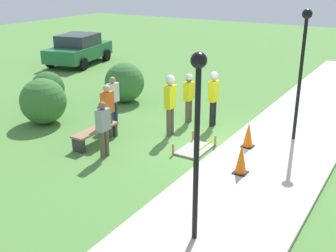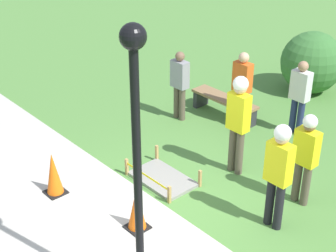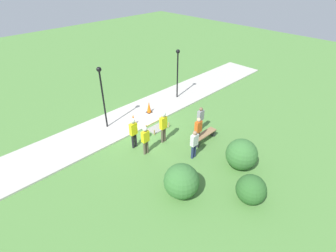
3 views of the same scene
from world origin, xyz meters
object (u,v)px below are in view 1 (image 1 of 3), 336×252
object	(u,v)px
lamppost_far	(197,121)
traffic_cone_far_patch	(248,135)
worker_assistant	(170,99)
parked_car_green	(79,49)
traffic_cone_near_patch	(241,159)
lamppost_near	(302,56)
worker_supervisor	(189,94)
worker_trainee	(214,94)
park_bench	(96,133)
bystander_in_orange_shirt	(108,108)
bystander_in_gray_shirt	(113,98)
bystander_in_white_shirt	(103,126)

from	to	relation	value
lamppost_far	traffic_cone_far_patch	bearing A→B (deg)	9.08
worker_assistant	parked_car_green	distance (m)	11.76
traffic_cone_near_patch	worker_assistant	xyz separation A→B (m)	(1.52, 2.97, 0.69)
traffic_cone_near_patch	lamppost_near	bearing A→B (deg)	-9.45
worker_supervisor	worker_trainee	size ratio (longest dim) A/B	0.91
worker_trainee	lamppost_far	world-z (taller)	lamppost_far
park_bench	bystander_in_orange_shirt	xyz separation A→B (m)	(0.53, -0.07, 0.63)
worker_trainee	park_bench	bearing A→B (deg)	144.15
worker_supervisor	bystander_in_gray_shirt	world-z (taller)	worker_supervisor
traffic_cone_far_patch	parked_car_green	world-z (taller)	parked_car_green
worker_supervisor	bystander_in_orange_shirt	xyz separation A→B (m)	(-2.58, 1.38, -0.03)
traffic_cone_far_patch	park_bench	size ratio (longest dim) A/B	0.44
worker_supervisor	bystander_in_white_shirt	bearing A→B (deg)	170.49
traffic_cone_near_patch	worker_assistant	world-z (taller)	worker_assistant
bystander_in_orange_shirt	bystander_in_white_shirt	bearing A→B (deg)	-146.01
worker_assistant	parked_car_green	bearing A→B (deg)	56.16
bystander_in_orange_shirt	lamppost_near	world-z (taller)	lamppost_near
bystander_in_gray_shirt	lamppost_near	size ratio (longest dim) A/B	0.43
lamppost_near	park_bench	bearing A→B (deg)	122.38
traffic_cone_near_patch	worker_assistant	distance (m)	3.40
traffic_cone_near_patch	lamppost_near	size ratio (longest dim) A/B	0.21
worker_assistant	bystander_in_orange_shirt	world-z (taller)	worker_assistant
bystander_in_orange_shirt	lamppost_far	world-z (taller)	lamppost_far
traffic_cone_far_patch	worker_assistant	xyz separation A→B (m)	(-0.17, 2.50, 0.72)
worker_trainee	bystander_in_white_shirt	xyz separation A→B (m)	(-3.80, 1.48, -0.21)
park_bench	parked_car_green	xyz separation A→B (m)	(8.27, 8.21, 0.51)
traffic_cone_near_patch	bystander_in_gray_shirt	size ratio (longest dim) A/B	0.48
worker_assistant	bystander_in_white_shirt	size ratio (longest dim) A/B	1.22
bystander_in_orange_shirt	parked_car_green	distance (m)	11.33
traffic_cone_near_patch	bystander_in_white_shirt	world-z (taller)	bystander_in_white_shirt
traffic_cone_near_patch	bystander_in_gray_shirt	bearing A→B (deg)	74.84
lamppost_near	bystander_in_white_shirt	bearing A→B (deg)	132.07
worker_supervisor	traffic_cone_far_patch	bearing A→B (deg)	-115.04
worker_supervisor	worker_trainee	xyz separation A→B (m)	(0.09, -0.86, 0.12)
worker_supervisor	lamppost_far	distance (m)	6.94
worker_assistant	bystander_in_gray_shirt	distance (m)	2.12
bystander_in_orange_shirt	bystander_in_white_shirt	world-z (taller)	bystander_in_orange_shirt
bystander_in_white_shirt	parked_car_green	bearing A→B (deg)	45.55
bystander_in_white_shirt	lamppost_far	bearing A→B (deg)	-118.88
bystander_in_orange_shirt	parked_car_green	bearing A→B (deg)	46.94
bystander_in_orange_shirt	lamppost_near	distance (m)	5.85
worker_supervisor	bystander_in_white_shirt	world-z (taller)	worker_supervisor
worker_assistant	lamppost_far	xyz separation A→B (m)	(-4.51, -3.25, 1.27)
parked_car_green	traffic_cone_far_patch	bearing A→B (deg)	-129.28
bystander_in_gray_shirt	lamppost_far	world-z (taller)	lamppost_far
bystander_in_gray_shirt	bystander_in_white_shirt	world-z (taller)	bystander_in_gray_shirt
bystander_in_orange_shirt	lamppost_near	size ratio (longest dim) A/B	0.45
traffic_cone_far_patch	lamppost_far	size ratio (longest dim) A/B	0.21
traffic_cone_near_patch	park_bench	world-z (taller)	traffic_cone_near_patch
traffic_cone_far_patch	lamppost_near	bearing A→B (deg)	-36.70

